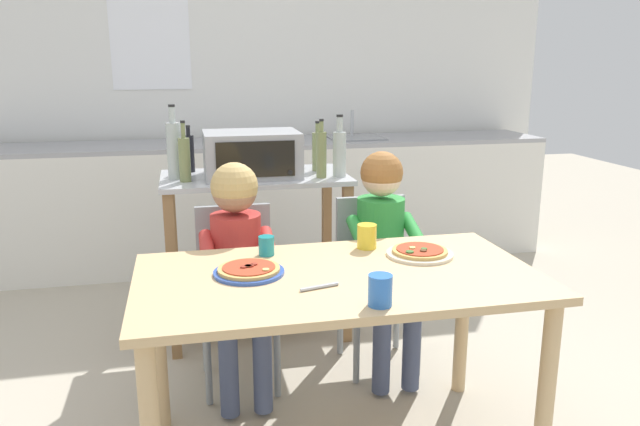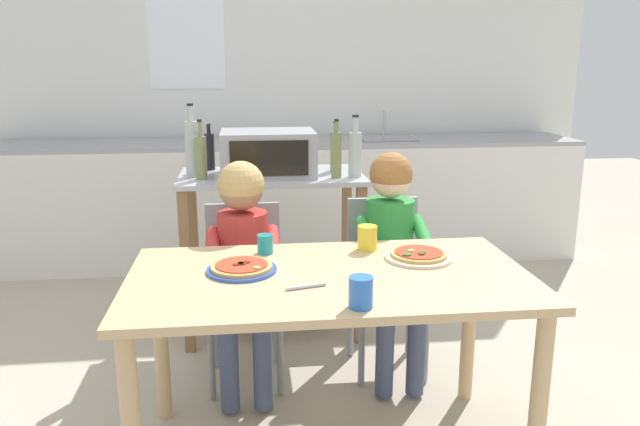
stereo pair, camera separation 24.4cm
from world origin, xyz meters
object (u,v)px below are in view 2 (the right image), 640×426
at_px(dining_chair_right, 385,271).
at_px(toaster_oven, 268,153).
at_px(bottle_tall_green_wine, 210,151).
at_px(pizza_plate_blue_rimmed, 242,268).
at_px(child_in_green_shirt, 392,238).
at_px(drinking_cup_yellow, 367,238).
at_px(pizza_plate_cream, 419,256).
at_px(drinking_cup_teal, 265,244).
at_px(bottle_slim_sauce, 336,151).
at_px(dining_chair_left, 244,279).
at_px(serving_spoon, 306,287).
at_px(child_in_red_shirt, 243,246).
at_px(bottle_clear_vinegar, 201,156).
at_px(bottle_dark_olive_oil, 355,153).
at_px(dining_table, 330,300).
at_px(drinking_cup_blue, 361,292).
at_px(bottle_squat_spirits, 336,154).
at_px(bottle_brown_beer, 192,147).
at_px(kitchen_island_cart, 272,228).

bearing_deg(dining_chair_right, toaster_oven, 140.27).
xyz_separation_m(bottle_tall_green_wine, pizza_plate_blue_rimmed, (0.18, -1.28, -0.24)).
distance_m(child_in_green_shirt, drinking_cup_yellow, 0.36).
bearing_deg(pizza_plate_cream, drinking_cup_teal, 166.87).
height_order(bottle_slim_sauce, dining_chair_left, bottle_slim_sauce).
height_order(dining_chair_right, pizza_plate_cream, dining_chair_right).
height_order(bottle_tall_green_wine, drinking_cup_yellow, bottle_tall_green_wine).
relative_size(toaster_oven, serving_spoon, 3.45).
bearing_deg(child_in_red_shirt, child_in_green_shirt, 3.17).
bearing_deg(dining_chair_left, bottle_clear_vinegar, 115.84).
relative_size(bottle_tall_green_wine, child_in_green_shirt, 0.24).
distance_m(bottle_dark_olive_oil, dining_chair_left, 0.87).
bearing_deg(dining_table, child_in_red_shirt, 120.31).
relative_size(bottle_slim_sauce, drinking_cup_teal, 3.55).
distance_m(bottle_slim_sauce, dining_table, 1.29).
relative_size(bottle_dark_olive_oil, drinking_cup_teal, 4.21).
distance_m(bottle_dark_olive_oil, drinking_cup_blue, 1.38).
bearing_deg(drinking_cup_teal, dining_chair_left, 103.49).
xyz_separation_m(bottle_tall_green_wine, bottle_dark_olive_oil, (0.75, -0.31, 0.02)).
relative_size(dining_table, dining_chair_left, 1.76).
xyz_separation_m(toaster_oven, dining_chair_left, (-0.14, -0.48, -0.51)).
relative_size(bottle_clear_vinegar, drinking_cup_yellow, 3.07).
bearing_deg(bottle_dark_olive_oil, bottle_tall_green_wine, 157.54).
height_order(bottle_squat_spirits, dining_table, bottle_squat_spirits).
relative_size(pizza_plate_cream, drinking_cup_teal, 3.44).
bearing_deg(bottle_brown_beer, dining_chair_right, -26.35).
xyz_separation_m(bottle_slim_sauce, dining_chair_right, (0.17, -0.54, -0.51)).
bearing_deg(bottle_squat_spirits, serving_spoon, -103.05).
relative_size(pizza_plate_blue_rimmed, drinking_cup_yellow, 2.58).
bearing_deg(bottle_squat_spirits, bottle_brown_beer, 170.30).
xyz_separation_m(dining_chair_left, child_in_red_shirt, (0.00, -0.12, 0.20)).
bearing_deg(pizza_plate_cream, bottle_tall_green_wine, 125.08).
distance_m(dining_chair_left, child_in_green_shirt, 0.71).
xyz_separation_m(bottle_squat_spirits, pizza_plate_blue_rimmed, (-0.48, -0.95, -0.26)).
bearing_deg(bottle_tall_green_wine, bottle_slim_sauce, -9.62).
relative_size(dining_chair_left, serving_spoon, 5.79).
relative_size(bottle_squat_spirits, serving_spoon, 2.14).
relative_size(child_in_green_shirt, pizza_plate_cream, 4.01).
relative_size(bottle_clear_vinegar, bottle_slim_sauce, 1.12).
xyz_separation_m(bottle_squat_spirits, child_in_green_shirt, (0.19, -0.45, -0.32)).
bearing_deg(bottle_brown_beer, pizza_plate_blue_rimmed, -76.93).
xyz_separation_m(bottle_dark_olive_oil, bottle_squat_spirits, (-0.10, -0.01, -0.00)).
distance_m(kitchen_island_cart, dining_chair_left, 0.54).
distance_m(bottle_squat_spirits, drinking_cup_yellow, 0.78).
distance_m(bottle_squat_spirits, serving_spoon, 1.21).
bearing_deg(bottle_dark_olive_oil, bottle_squat_spirits, -174.15).
distance_m(drinking_cup_yellow, drinking_cup_teal, 0.41).
relative_size(child_in_red_shirt, drinking_cup_yellow, 10.42).
relative_size(bottle_clear_vinegar, dining_chair_right, 0.37).
height_order(dining_table, drinking_cup_yellow, drinking_cup_yellow).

